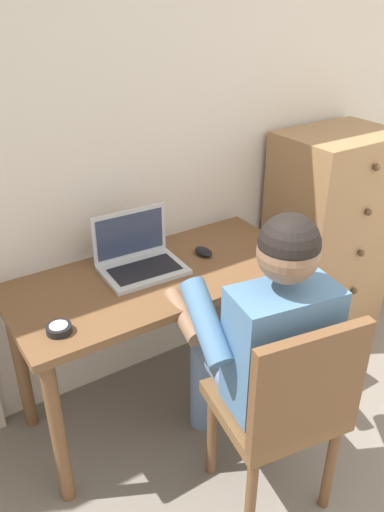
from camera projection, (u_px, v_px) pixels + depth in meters
The scene contains 9 objects.
wall_back at pixel (217, 118), 2.43m from camera, with size 4.80×0.05×2.50m, color beige.
desk at pixel (160, 296), 2.20m from camera, with size 1.27×0.58×0.74m.
dresser at pixel (328, 236), 2.82m from camera, with size 0.60×0.47×1.16m.
chair at pixel (285, 406), 1.79m from camera, with size 0.48×0.47×0.90m.
person_seated at pixel (261, 336), 1.85m from camera, with size 0.59×0.63×1.22m.
laptop at pixel (139, 257), 2.17m from camera, with size 0.35×0.26×0.24m.
computer_mouse at pixel (203, 252), 2.29m from camera, with size 0.06×0.10×0.03m, color black.
desk_clock at pixel (59, 329), 1.78m from camera, with size 0.09×0.09×0.03m.
coffee_mug at pixel (283, 249), 2.24m from camera, with size 0.12×0.08×0.09m.
Camera 1 is at (-1.44, 0.21, 1.83)m, focal length 35.82 mm.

